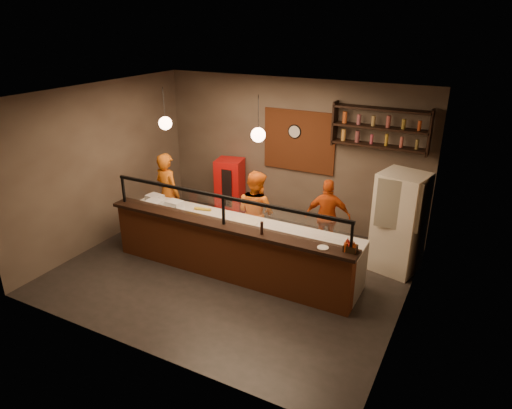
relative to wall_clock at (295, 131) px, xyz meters
The scene contains 29 objects.
floor 3.24m from the wall_clock, 92.33° to the right, with size 6.00×6.00×0.00m, color black.
ceiling 2.70m from the wall_clock, 92.33° to the right, with size 6.00×6.00×0.00m, color #3D332F.
wall_back 0.51m from the wall_clock, 158.20° to the left, with size 6.00×6.00×0.00m, color #6B5D4E.
wall_left 3.99m from the wall_clock, 141.57° to the right, with size 5.00×5.00×0.00m, color #6B5D4E.
wall_right 3.84m from the wall_clock, 40.31° to the right, with size 5.00×5.00×0.00m, color #6B5D4E.
wall_front 4.99m from the wall_clock, 91.16° to the right, with size 6.00×6.00×0.00m, color #6B5D4E.
brick_patch 0.22m from the wall_clock, ahead, with size 1.60×0.04×1.30m, color brown.
service_counter 3.19m from the wall_clock, 92.08° to the right, with size 4.60×0.25×1.00m, color brown.
counter_ledge 2.96m from the wall_clock, 92.08° to the right, with size 4.70×0.37×0.06m, color black.
worktop_cabinet 2.81m from the wall_clock, 92.53° to the right, with size 4.60×0.75×0.85m, color gray.
worktop 2.57m from the wall_clock, 92.53° to the right, with size 4.60×0.75×0.05m, color white.
sneeze_guard 2.86m from the wall_clock, 92.08° to the right, with size 4.50×0.05×0.52m.
wall_shelving 1.83m from the wall_clock, ahead, with size 1.84×0.28×0.85m.
wall_clock is the anchor object (origin of this frame).
pendant_left 2.81m from the wall_clock, 125.30° to the right, with size 0.24×0.24×0.77m.
pendant_right 2.32m from the wall_clock, 82.44° to the right, with size 0.24×0.24×0.77m.
cook_left 2.98m from the wall_clock, 142.10° to the right, with size 0.64×0.42×1.76m, color #CF6313.
cook_mid 2.04m from the wall_clock, 93.32° to the right, with size 0.81×0.63×1.67m, color orange.
cook_right 2.00m from the wall_clock, 39.60° to the right, with size 0.88×0.37×1.50m, color #DA5114.
fridge 2.94m from the wall_clock, 22.18° to the right, with size 0.77×0.72×1.86m, color silver.
red_cooler 2.04m from the wall_clock, 167.84° to the right, with size 0.58×0.54×1.36m, color red.
pizza_dough 2.52m from the wall_clock, 90.35° to the right, with size 0.52×0.52×0.01m, color beige.
prep_tub_a 2.96m from the wall_clock, 123.58° to the right, with size 0.30×0.24×0.15m, color white.
prep_tub_b 3.22m from the wall_clock, 132.62° to the right, with size 0.31×0.25×0.16m, color silver.
prep_tub_c 3.28m from the wall_clock, 126.98° to the right, with size 0.32×0.26×0.16m, color white.
rolling_pin 2.61m from the wall_clock, 114.69° to the right, with size 0.06×0.06×0.33m, color gold.
condiment_caddy 3.56m from the wall_clock, 52.18° to the right, with size 0.19×0.15×0.11m, color black.
pepper_mill 3.02m from the wall_clock, 76.96° to the right, with size 0.05×0.05×0.22m, color black.
small_plate 3.43m from the wall_clock, 58.72° to the right, with size 0.18×0.18×0.01m, color silver.
Camera 1 is at (3.76, -6.30, 4.34)m, focal length 32.00 mm.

